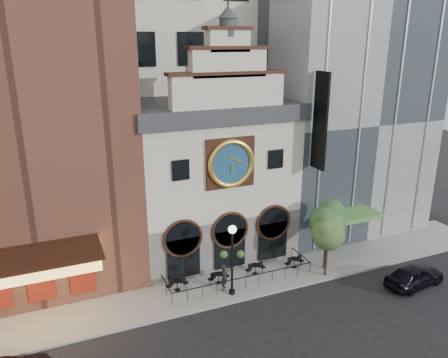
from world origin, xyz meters
name	(u,v)px	position (x,y,z in m)	size (l,w,h in m)	color
ground	(253,299)	(0.00, 0.00, 0.00)	(120.00, 120.00, 0.00)	black
sidewalk	(238,280)	(0.00, 2.50, 0.07)	(44.00, 5.00, 0.15)	gray
clock_building	(210,173)	(0.00, 7.82, 6.69)	(12.60, 8.78, 18.65)	#605E5B
theater_building	(19,103)	(-13.00, 9.96, 12.60)	(14.00, 15.60, 25.00)	brown
retail_building	(334,115)	(12.99, 9.99, 10.14)	(14.00, 14.40, 20.00)	gray
office_tower	(162,3)	(0.00, 20.00, 20.00)	(20.00, 16.00, 40.00)	silver
cafe_railing	(238,274)	(0.00, 2.50, 0.60)	(10.60, 2.60, 0.90)	black
bistro_0	(177,284)	(-4.45, 2.83, 0.61)	(1.58, 0.68, 0.90)	black
bistro_1	(219,277)	(-1.46, 2.56, 0.61)	(1.58, 0.68, 0.90)	black
bistro_2	(255,268)	(1.53, 2.69, 0.61)	(1.58, 0.68, 0.90)	black
bistro_3	(294,262)	(4.69, 2.42, 0.61)	(1.58, 0.68, 0.90)	black
car_right	(415,275)	(11.33, -2.88, 0.79)	(1.88, 4.67, 1.59)	black
pedestrian	(224,277)	(-1.39, 1.69, 1.09)	(0.68, 0.45, 1.88)	black
lamppost	(232,252)	(-1.13, 0.96, 3.29)	(1.56, 0.88, 5.07)	black
tree_left	(328,220)	(6.81, 1.49, 4.08)	(2.78, 2.68, 5.36)	#382619
tree_right	(328,231)	(6.27, 0.63, 3.63)	(2.46, 2.37, 4.74)	#382619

